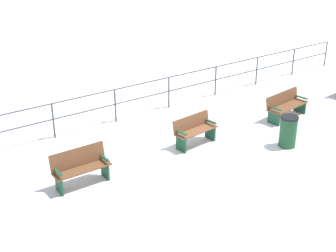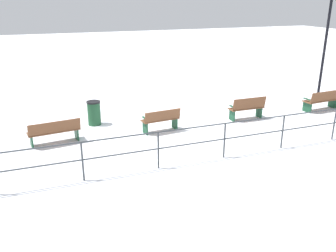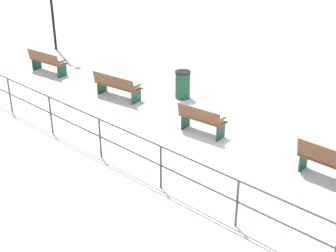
% 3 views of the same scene
% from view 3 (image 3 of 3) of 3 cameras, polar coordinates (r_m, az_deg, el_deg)
% --- Properties ---
extents(ground_plane, '(80.00, 80.00, 0.00)m').
position_cam_3_polar(ground_plane, '(13.97, 4.08, -0.79)').
color(ground_plane, white).
rests_on(ground_plane, ground).
extents(bench_second, '(0.49, 1.45, 0.93)m').
position_cam_3_polar(bench_second, '(12.14, 17.98, -3.97)').
color(bench_second, brown).
rests_on(bench_second, ground).
extents(bench_third, '(0.63, 1.42, 0.86)m').
position_cam_3_polar(bench_third, '(13.70, 3.91, 0.77)').
color(bench_third, brown).
rests_on(bench_third, ground).
extents(bench_fourth, '(0.76, 1.73, 0.84)m').
position_cam_3_polar(bench_fourth, '(16.15, -5.95, 4.69)').
color(bench_fourth, brown).
rests_on(bench_fourth, ground).
extents(bench_fifth, '(0.68, 1.64, 0.87)m').
position_cam_3_polar(bench_fifth, '(18.84, -13.87, 7.30)').
color(bench_fifth, brown).
rests_on(bench_fifth, ground).
extents(waterfront_railing, '(0.05, 19.00, 1.12)m').
position_cam_3_polar(waterfront_railing, '(11.75, -4.60, -2.17)').
color(waterfront_railing, '#383D42').
rests_on(waterfront_railing, ground).
extents(trash_bin, '(0.51, 0.51, 0.92)m').
position_cam_3_polar(trash_bin, '(16.10, 1.72, 4.83)').
color(trash_bin, '#1E4C2D').
rests_on(trash_bin, ground).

